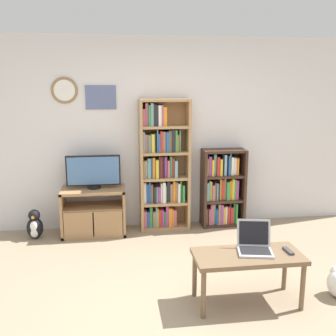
# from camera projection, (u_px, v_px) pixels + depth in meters

# --- Properties ---
(ground_plane) EXTENTS (18.00, 18.00, 0.00)m
(ground_plane) POSITION_uv_depth(u_px,v_px,m) (183.00, 310.00, 3.50)
(ground_plane) COLOR gray
(wall_back) EXTENTS (6.19, 0.09, 2.60)m
(wall_back) POSITION_uv_depth(u_px,v_px,m) (155.00, 133.00, 5.41)
(wall_back) COLOR silver
(wall_back) RESTS_ON ground_plane
(tv_stand) EXTENTS (0.83, 0.46, 0.62)m
(tv_stand) POSITION_uv_depth(u_px,v_px,m) (94.00, 211.00, 5.22)
(tv_stand) COLOR #9E754C
(tv_stand) RESTS_ON ground_plane
(television) EXTENTS (0.70, 0.18, 0.44)m
(television) POSITION_uv_depth(u_px,v_px,m) (93.00, 172.00, 5.15)
(television) COLOR black
(television) RESTS_ON tv_stand
(bookshelf_tall) EXTENTS (0.67, 0.30, 1.78)m
(bookshelf_tall) POSITION_uv_depth(u_px,v_px,m) (162.00, 167.00, 5.34)
(bookshelf_tall) COLOR tan
(bookshelf_tall) RESTS_ON ground_plane
(bookshelf_short) EXTENTS (0.60, 0.29, 1.09)m
(bookshelf_short) POSITION_uv_depth(u_px,v_px,m) (222.00, 189.00, 5.52)
(bookshelf_short) COLOR #3D281E
(bookshelf_short) RESTS_ON ground_plane
(coffee_table) EXTENTS (0.98, 0.45, 0.48)m
(coffee_table) POSITION_uv_depth(u_px,v_px,m) (248.00, 260.00, 3.53)
(coffee_table) COLOR brown
(coffee_table) RESTS_ON ground_plane
(laptop) EXTENTS (0.36, 0.35, 0.27)m
(laptop) POSITION_uv_depth(u_px,v_px,m) (254.00, 244.00, 3.58)
(laptop) COLOR #B7BABC
(laptop) RESTS_ON coffee_table
(remote_near_laptop) EXTENTS (0.05, 0.16, 0.02)m
(remote_near_laptop) POSITION_uv_depth(u_px,v_px,m) (288.00, 251.00, 3.56)
(remote_near_laptop) COLOR #38383A
(remote_near_laptop) RESTS_ON coffee_table
(penguin_figurine) EXTENTS (0.21, 0.19, 0.39)m
(penguin_figurine) POSITION_uv_depth(u_px,v_px,m) (35.00, 225.00, 5.08)
(penguin_figurine) COLOR black
(penguin_figurine) RESTS_ON ground_plane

